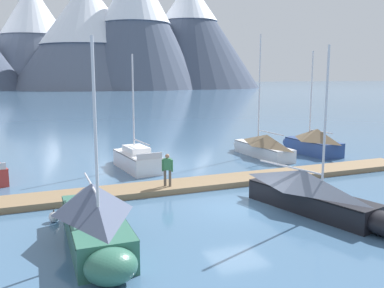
# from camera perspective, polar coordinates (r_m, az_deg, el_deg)

# --- Properties ---
(ground_plane) EXTENTS (700.00, 700.00, 0.00)m
(ground_plane) POSITION_cam_1_polar(r_m,az_deg,el_deg) (19.41, 6.10, -8.56)
(ground_plane) COLOR #426689
(mountain_shoulder_ridge) EXTENTS (58.87, 58.87, 49.49)m
(mountain_shoulder_ridge) POSITION_cam_1_polar(r_m,az_deg,el_deg) (222.42, -20.80, 13.96)
(mountain_shoulder_ridge) COLOR slate
(mountain_shoulder_ridge) RESTS_ON ground
(mountain_east_summit) EXTENTS (68.08, 68.08, 47.78)m
(mountain_east_summit) POSITION_cam_1_polar(r_m,az_deg,el_deg) (199.45, -14.00, 14.74)
(mountain_east_summit) COLOR slate
(mountain_east_summit) RESTS_ON ground
(mountain_rear_spur) EXTENTS (58.08, 58.08, 57.03)m
(mountain_rear_spur) POSITION_cam_1_polar(r_m,az_deg,el_deg) (194.50, -7.63, 16.41)
(mountain_rear_spur) COLOR #4C566B
(mountain_rear_spur) RESTS_ON ground
(mountain_north_horn) EXTENTS (69.04, 69.04, 51.55)m
(mountain_north_horn) POSITION_cam_1_polar(r_m,az_deg,el_deg) (212.26, -0.33, 14.92)
(mountain_north_horn) COLOR #424C60
(mountain_north_horn) RESTS_ON ground
(dock) EXTENTS (27.81, 3.47, 0.30)m
(dock) POSITION_cam_1_polar(r_m,az_deg,el_deg) (22.88, 1.71, -5.35)
(dock) COLOR #846B4C
(dock) RESTS_ON ground
(sailboat_second_berth) EXTENTS (2.16, 6.66, 7.16)m
(sailboat_second_berth) POSITION_cam_1_polar(r_m,az_deg,el_deg) (15.22, -13.03, -9.84)
(sailboat_second_berth) COLOR #336B56
(sailboat_second_berth) RESTS_ON ground
(sailboat_mid_dock_port) EXTENTS (2.37, 5.77, 7.26)m
(sailboat_mid_dock_port) POSITION_cam_1_polar(r_m,az_deg,el_deg) (27.33, -7.86, -1.96)
(sailboat_mid_dock_port) COLOR white
(sailboat_mid_dock_port) RESTS_ON ground
(sailboat_mid_dock_starboard) EXTENTS (3.49, 7.75, 7.17)m
(sailboat_mid_dock_starboard) POSITION_cam_1_polar(r_m,az_deg,el_deg) (19.02, 16.48, -6.62)
(sailboat_mid_dock_starboard) COLOR black
(sailboat_mid_dock_starboard) RESTS_ON ground
(sailboat_far_berth) EXTENTS (2.07, 6.79, 8.89)m
(sailboat_far_berth) POSITION_cam_1_polar(r_m,az_deg,el_deg) (31.30, 9.58, -0.20)
(sailboat_far_berth) COLOR silver
(sailboat_far_berth) RESTS_ON ground
(sailboat_outer_slip) EXTENTS (2.40, 5.71, 7.76)m
(sailboat_outer_slip) POSITION_cam_1_polar(r_m,az_deg,el_deg) (33.36, 16.02, 0.32)
(sailboat_outer_slip) COLOR navy
(sailboat_outer_slip) RESTS_ON ground
(person_on_dock) EXTENTS (0.52, 0.38, 1.69)m
(person_on_dock) POSITION_cam_1_polar(r_m,az_deg,el_deg) (21.47, -3.36, -3.28)
(person_on_dock) COLOR brown
(person_on_dock) RESTS_ON dock
(mooring_buoy_channel_marker) EXTENTS (0.43, 0.43, 0.51)m
(mooring_buoy_channel_marker) POSITION_cam_1_polar(r_m,az_deg,el_deg) (18.28, -18.29, -9.41)
(mooring_buoy_channel_marker) COLOR white
(mooring_buoy_channel_marker) RESTS_ON ground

